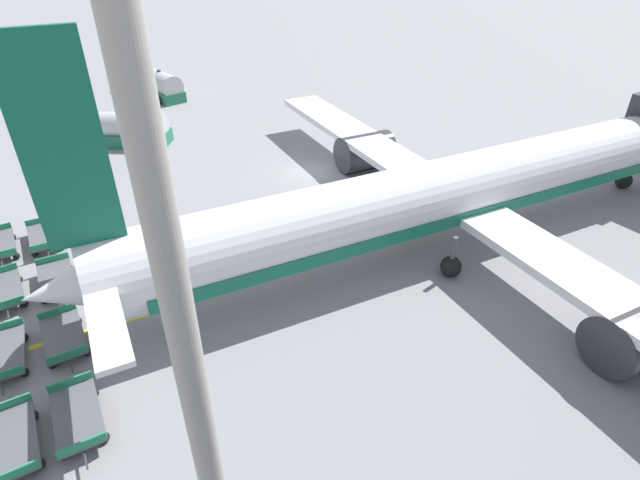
% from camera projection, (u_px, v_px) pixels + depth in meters
% --- Properties ---
extents(ground_plane, '(500.00, 500.00, 0.00)m').
position_uv_depth(ground_plane, '(312.00, 172.00, 36.30)').
color(ground_plane, gray).
extents(airplane, '(41.96, 45.46, 12.71)m').
position_uv_depth(airplane, '(475.00, 188.00, 27.45)').
color(airplane, white).
rests_on(airplane, ground_plane).
extents(fuel_tanker_primary, '(6.84, 8.43, 2.85)m').
position_uv_depth(fuel_tanker_primary, '(121.00, 130.00, 40.34)').
color(fuel_tanker_primary, '#2D8C5B').
rests_on(fuel_tanker_primary, ground_plane).
extents(fuel_tanker_secondary, '(9.24, 4.38, 2.95)m').
position_uv_depth(fuel_tanker_secondary, '(157.00, 85.00, 51.58)').
color(fuel_tanker_secondary, '#2D8C5B').
rests_on(fuel_tanker_secondary, ground_plane).
extents(baggage_dolly_row_mid_a_col_b, '(3.91, 1.77, 0.92)m').
position_uv_depth(baggage_dolly_row_mid_a_col_b, '(4.00, 291.00, 23.79)').
color(baggage_dolly_row_mid_a_col_b, '#515459').
rests_on(baggage_dolly_row_mid_a_col_b, ground_plane).
extents(baggage_dolly_row_mid_a_col_c, '(3.93, 1.83, 0.92)m').
position_uv_depth(baggage_dolly_row_mid_a_col_c, '(4.00, 354.00, 20.29)').
color(baggage_dolly_row_mid_a_col_c, '#515459').
rests_on(baggage_dolly_row_mid_a_col_c, ground_plane).
extents(baggage_dolly_row_mid_a_col_d, '(3.89, 1.70, 0.92)m').
position_uv_depth(baggage_dolly_row_mid_a_col_d, '(12.00, 442.00, 16.85)').
color(baggage_dolly_row_mid_a_col_d, '#515459').
rests_on(baggage_dolly_row_mid_a_col_d, ground_plane).
extents(baggage_dolly_row_mid_b_col_a, '(3.88, 1.69, 0.92)m').
position_uv_depth(baggage_dolly_row_mid_b_col_a, '(44.00, 236.00, 27.93)').
color(baggage_dolly_row_mid_b_col_a, '#515459').
rests_on(baggage_dolly_row_mid_b_col_a, ground_plane).
extents(baggage_dolly_row_mid_b_col_b, '(3.91, 1.77, 0.92)m').
position_uv_depth(baggage_dolly_row_mid_b_col_b, '(56.00, 279.00, 24.60)').
color(baggage_dolly_row_mid_b_col_b, '#515459').
rests_on(baggage_dolly_row_mid_b_col_b, ground_plane).
extents(baggage_dolly_row_mid_b_col_c, '(3.89, 1.71, 0.92)m').
position_uv_depth(baggage_dolly_row_mid_b_col_c, '(64.00, 337.00, 21.16)').
color(baggage_dolly_row_mid_b_col_c, '#515459').
rests_on(baggage_dolly_row_mid_b_col_c, ground_plane).
extents(baggage_dolly_row_mid_b_col_d, '(3.90, 1.73, 0.92)m').
position_uv_depth(baggage_dolly_row_mid_b_col_d, '(77.00, 417.00, 17.72)').
color(baggage_dolly_row_mid_b_col_d, '#515459').
rests_on(baggage_dolly_row_mid_b_col_d, ground_plane).
extents(apron_light_mast, '(2.00, 0.70, 25.11)m').
position_uv_depth(apron_light_mast, '(122.00, 30.00, 5.75)').
color(apron_light_mast, '#ADA89E').
rests_on(apron_light_mast, ground_plane).
extents(stand_guidance_stripe, '(2.15, 26.18, 0.01)m').
position_uv_depth(stand_guidance_stripe, '(306.00, 268.00, 26.20)').
color(stand_guidance_stripe, yellow).
rests_on(stand_guidance_stripe, ground_plane).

